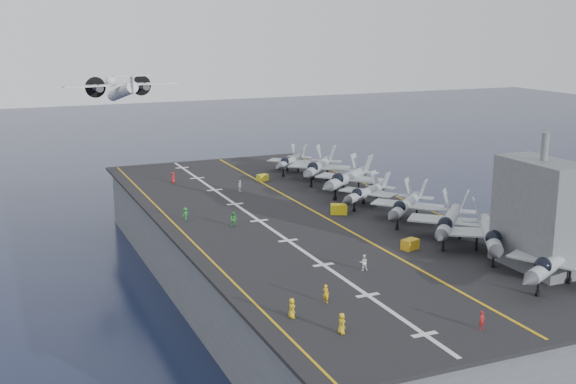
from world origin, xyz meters
name	(u,v)px	position (x,y,z in m)	size (l,w,h in m)	color
ground	(299,287)	(0.00, 0.00, 0.00)	(500.00, 500.00, 0.00)	#142135
hull	(299,253)	(0.00, 0.00, 5.00)	(36.00, 90.00, 10.00)	#56595E
flight_deck	(299,218)	(0.00, 0.00, 10.20)	(38.00, 92.00, 0.40)	black
foul_line	(319,214)	(3.00, 0.00, 10.42)	(0.35, 90.00, 0.02)	gold
landing_centerline	(259,221)	(-6.00, 0.00, 10.42)	(0.50, 90.00, 0.02)	silver
deck_edge_port	(180,229)	(-17.00, 0.00, 10.42)	(0.25, 90.00, 0.02)	gold
deck_edge_stbd	(413,203)	(18.50, 0.00, 10.42)	(0.25, 90.00, 0.02)	gold
island_superstructure	(540,202)	(15.00, -30.00, 17.90)	(5.00, 10.00, 15.00)	#56595E
fighter_jet_0	(554,261)	(12.95, -34.84, 12.92)	(17.30, 15.22, 5.03)	#999FA9
fighter_jet_1	(490,233)	(13.21, -24.34, 13.06)	(16.87, 18.43, 5.33)	#949BA2
fighter_jet_2	(449,220)	(12.14, -17.87, 13.02)	(17.69, 17.90, 5.25)	#939BA3
fighter_jet_3	(406,204)	(11.89, -8.42, 12.87)	(16.88, 16.61, 4.94)	#979FA9
fighter_jet_4	(366,192)	(11.18, 1.18, 12.61)	(15.29, 14.08, 4.42)	#9399A2
fighter_jet_5	(347,177)	(12.22, 9.09, 13.12)	(18.76, 17.87, 5.44)	gray
fighter_jet_6	(318,166)	(12.06, 19.32, 13.07)	(17.75, 18.36, 5.34)	gray
fighter_jet_7	(290,161)	(10.72, 27.99, 12.61)	(14.89, 15.04, 4.41)	#99A2AA
tow_cart_a	(410,244)	(5.99, -18.89, 11.01)	(2.36, 1.94, 1.22)	gold
tow_cart_b	(339,209)	(5.63, -1.04, 11.09)	(2.70, 2.31, 1.37)	gold
tow_cart_c	(263,178)	(3.69, 23.62, 10.94)	(2.07, 1.64, 1.09)	gold
crew_0	(342,323)	(-12.49, -36.95, 11.34)	(0.76, 1.13, 1.87)	gold
crew_1	(326,293)	(-10.60, -29.99, 11.31)	(1.17, 1.31, 1.82)	yellow
crew_2	(234,219)	(-10.10, -1.37, 11.40)	(1.43, 1.30, 1.99)	green
crew_3	(185,214)	(-15.09, 4.32, 11.27)	(1.26, 1.14, 1.75)	#1A8329
crew_4	(240,186)	(-2.63, 17.34, 11.34)	(1.29, 1.36, 1.89)	silver
crew_5	(173,178)	(-10.75, 27.97, 11.31)	(1.30, 1.28, 1.83)	#B21919
crew_6	(482,320)	(-0.75, -40.99, 11.25)	(1.17, 0.95, 1.69)	#B21919
crew_7	(364,262)	(-2.77, -23.33, 11.30)	(1.25, 1.01, 1.81)	white
transport_plane	(122,92)	(-14.10, 51.88, 23.78)	(23.45, 17.14, 5.22)	silver
crew_8	(292,308)	(-15.09, -32.10, 11.34)	(0.76, 1.13, 1.87)	gold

